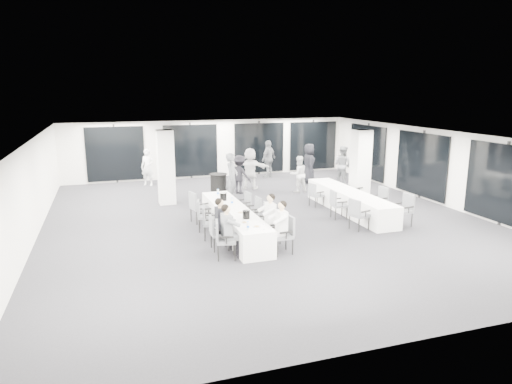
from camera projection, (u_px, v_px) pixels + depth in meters
room at (277, 172)px, 16.32m from camera, size 14.04×16.04×2.84m
column_left at (166, 167)px, 17.13m from camera, size 0.60×0.60×2.80m
column_right at (360, 167)px, 17.22m from camera, size 0.60×0.60×2.80m
banquet_table_main at (234, 221)px, 13.78m from camera, size 0.90×5.00×0.75m
banquet_table_side at (349, 202)px, 16.15m from camera, size 0.90×5.00×0.75m
cocktail_table at (218, 186)px, 18.11m from camera, size 0.72×0.72×1.00m
chair_main_left_near at (223, 237)px, 11.66m from camera, size 0.60×0.63×1.00m
chair_main_left_second at (217, 231)px, 12.29m from camera, size 0.48×0.54×0.94m
chair_main_left_mid at (209, 220)px, 13.20m from camera, size 0.59×0.62×0.98m
chair_main_left_fourth at (203, 213)px, 13.97m from camera, size 0.58×0.61×0.96m
chair_main_left_far at (197, 205)px, 14.81m from camera, size 0.63×0.66×1.03m
chair_main_right_near at (285, 232)px, 12.06m from camera, size 0.53×0.59×1.01m
chair_main_right_second at (273, 225)px, 12.88m from camera, size 0.53×0.57×0.92m
chair_main_right_mid at (263, 216)px, 13.73m from camera, size 0.52×0.56×0.93m
chair_main_right_fourth at (254, 210)px, 14.49m from camera, size 0.50×0.55×0.92m
chair_main_right_far at (245, 203)px, 15.45m from camera, size 0.52×0.55×0.87m
chair_side_left_near at (358, 212)px, 14.04m from camera, size 0.60×0.63×0.98m
chair_side_left_mid at (337, 203)px, 15.28m from camera, size 0.52×0.57×0.96m
chair_side_left_far at (315, 193)px, 16.88m from camera, size 0.52×0.55×0.88m
chair_side_right_near at (405, 208)px, 14.49m from camera, size 0.58×0.63×1.03m
chair_side_right_mid at (380, 199)px, 15.78m from camera, size 0.55×0.59×0.97m
chair_side_right_far at (356, 189)px, 17.30m from camera, size 0.62×0.65×1.01m
seated_guest_a at (229, 228)px, 11.64m from camera, size 0.50×0.38×1.44m
seated_guest_b at (222, 220)px, 12.28m from camera, size 0.50×0.38×1.44m
seated_guest_c at (279, 224)px, 11.95m from camera, size 0.50×0.38×1.44m
seated_guest_d at (268, 216)px, 12.75m from camera, size 0.50×0.38×1.44m
standing_guest_a at (232, 174)px, 17.58m from camera, size 0.95×0.99×2.13m
standing_guest_b at (299, 172)px, 19.16m from camera, size 0.87×0.55×1.75m
standing_guest_c at (239, 172)px, 18.90m from camera, size 1.24×1.27×1.82m
standing_guest_d at (269, 156)px, 22.33m from camera, size 1.39×1.30×2.09m
standing_guest_e at (309, 161)px, 21.01m from camera, size 0.83×1.11×2.07m
standing_guest_f at (250, 166)px, 19.83m from camera, size 1.99×1.46×2.03m
standing_guest_g at (148, 165)px, 20.51m from camera, size 0.87×0.81×1.88m
standing_guest_h at (343, 162)px, 20.78m from camera, size 0.95×1.12×2.00m
ice_bucket_near at (246, 214)px, 12.67m from camera, size 0.20×0.20×0.23m
ice_bucket_far at (223, 196)px, 14.75m from camera, size 0.22×0.22×0.25m
water_bottle_a at (248, 226)px, 11.65m from camera, size 0.07×0.07×0.22m
water_bottle_b at (232, 201)px, 14.16m from camera, size 0.07×0.07×0.22m
water_bottle_c at (218, 192)px, 15.39m from camera, size 0.07×0.07×0.22m
plate_a at (244, 222)px, 12.29m from camera, size 0.20×0.20×0.03m
plate_b at (257, 226)px, 11.92m from camera, size 0.22×0.22×0.03m
plate_c at (241, 213)px, 13.26m from camera, size 0.21×0.21×0.03m
wine_glass at (264, 225)px, 11.66m from camera, size 0.07×0.07×0.18m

